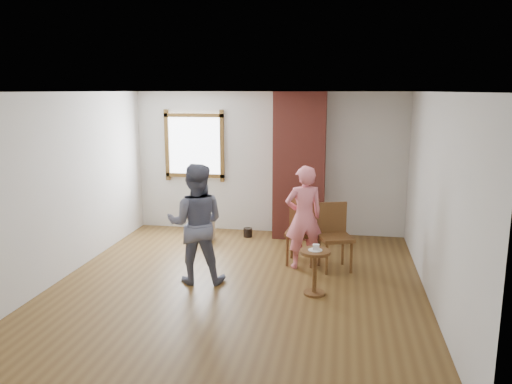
% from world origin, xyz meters
% --- Properties ---
extents(ground, '(5.50, 5.50, 0.00)m').
position_xyz_m(ground, '(0.00, 0.00, 0.00)').
color(ground, brown).
rests_on(ground, ground).
extents(room_shell, '(5.04, 5.52, 2.62)m').
position_xyz_m(room_shell, '(-0.06, 0.61, 1.81)').
color(room_shell, silver).
rests_on(room_shell, ground).
extents(brick_chimney, '(0.90, 0.50, 2.60)m').
position_xyz_m(brick_chimney, '(0.60, 2.50, 1.30)').
color(brick_chimney, '#9B4137').
rests_on(brick_chimney, ground).
extents(stoneware_crock, '(0.41, 0.41, 0.45)m').
position_xyz_m(stoneware_crock, '(-1.03, 2.04, 0.23)').
color(stoneware_crock, beige).
rests_on(stoneware_crock, ground).
extents(dark_pot, '(0.21, 0.21, 0.16)m').
position_xyz_m(dark_pot, '(-0.30, 2.30, 0.08)').
color(dark_pot, black).
rests_on(dark_pot, ground).
extents(dining_chair_left, '(0.49, 0.49, 0.98)m').
position_xyz_m(dining_chair_left, '(0.78, 1.15, 0.55)').
color(dining_chair_left, brown).
rests_on(dining_chair_left, ground).
extents(dining_chair_right, '(0.58, 0.58, 0.98)m').
position_xyz_m(dining_chair_right, '(1.26, 0.95, 0.55)').
color(dining_chair_right, brown).
rests_on(dining_chair_right, ground).
extents(side_table, '(0.40, 0.40, 0.60)m').
position_xyz_m(side_table, '(1.05, -0.11, 0.40)').
color(side_table, brown).
rests_on(side_table, ground).
extents(cake_plate, '(0.18, 0.18, 0.01)m').
position_xyz_m(cake_plate, '(1.05, -0.11, 0.60)').
color(cake_plate, white).
rests_on(cake_plate, side_table).
extents(cake_slice, '(0.08, 0.07, 0.06)m').
position_xyz_m(cake_slice, '(1.06, -0.11, 0.64)').
color(cake_slice, white).
rests_on(cake_slice, cake_plate).
extents(man, '(0.89, 0.74, 1.66)m').
position_xyz_m(man, '(-0.59, 0.07, 0.83)').
color(man, '#121733').
rests_on(man, ground).
extents(person_pink, '(0.66, 0.53, 1.55)m').
position_xyz_m(person_pink, '(0.82, 0.89, 0.78)').
color(person_pink, pink).
rests_on(person_pink, ground).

